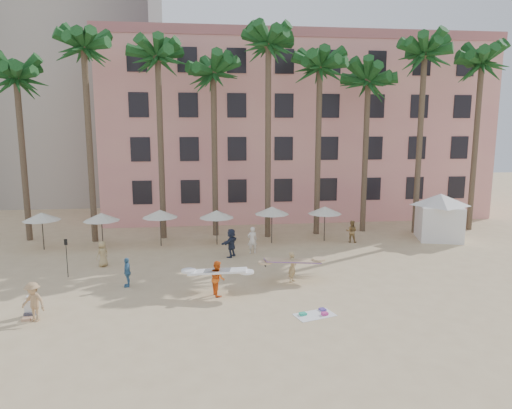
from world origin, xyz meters
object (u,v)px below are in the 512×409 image
object	(u,v)px
pink_hotel	(291,131)
carrier_white	(218,277)
cabana	(440,213)
carrier_yellow	(293,265)

from	to	relation	value
pink_hotel	carrier_white	xyz separation A→B (m)	(-8.30, -23.62, -7.05)
pink_hotel	cabana	bearing A→B (deg)	-57.84
cabana	carrier_white	xyz separation A→B (m)	(-17.03, -9.74, -1.11)
cabana	carrier_white	bearing A→B (deg)	-150.25
carrier_white	cabana	bearing A→B (deg)	29.75
carrier_yellow	carrier_white	size ratio (longest dim) A/B	1.03
cabana	carrier_yellow	size ratio (longest dim) A/B	1.78
pink_hotel	cabana	xyz separation A→B (m)	(8.73, -13.89, -5.93)
carrier_yellow	carrier_white	world-z (taller)	carrier_white
pink_hotel	carrier_yellow	bearing A→B (deg)	-100.63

